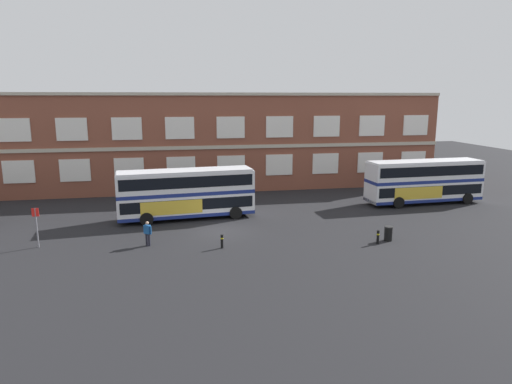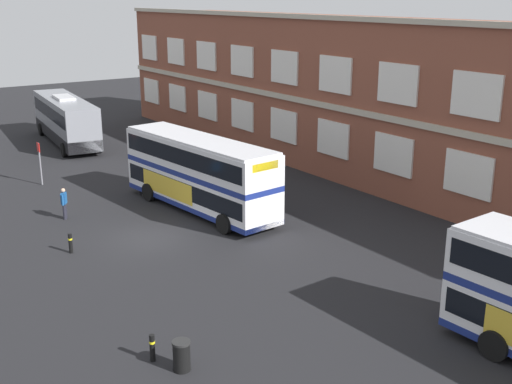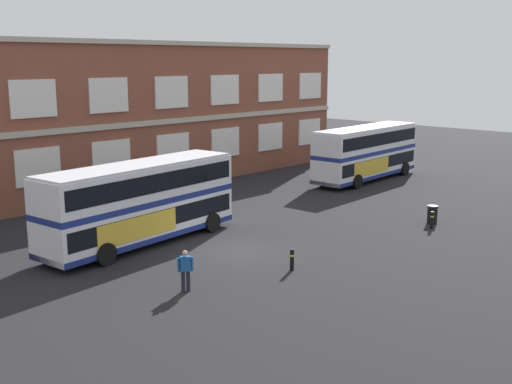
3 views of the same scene
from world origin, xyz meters
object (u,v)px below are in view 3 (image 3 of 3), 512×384
double_decker_middle (366,152)px  waiting_passenger (185,269)px  double_decker_near (141,202)px  station_litter_bin (432,214)px  safety_bollard_west (432,220)px  safety_bollard_east (292,260)px

double_decker_middle → waiting_passenger: bearing=-161.8°
waiting_passenger → double_decker_middle: bearing=18.2°
double_decker_near → waiting_passenger: 7.36m
double_decker_near → double_decker_middle: 22.23m
station_litter_bin → safety_bollard_west: station_litter_bin is taller
waiting_passenger → safety_bollard_east: (4.86, -1.41, -0.44)m
double_decker_middle → station_litter_bin: (-8.54, -10.14, -1.63)m
safety_bollard_west → safety_bollard_east: (-10.59, 1.02, 0.00)m
station_litter_bin → safety_bollard_east: bearing=177.6°
double_decker_middle → station_litter_bin: 13.36m
double_decker_middle → safety_bollard_east: 22.40m
double_decker_near → station_litter_bin: size_ratio=10.88×
safety_bollard_west → safety_bollard_east: 10.64m
double_decker_middle → station_litter_bin: bearing=-130.1°
safety_bollard_west → waiting_passenger: bearing=171.1°
double_decker_middle → safety_bollard_east: (-20.15, -9.65, -1.66)m
station_litter_bin → safety_bollard_west: (-1.02, -0.53, -0.03)m
double_decker_near → station_litter_bin: (13.64, -8.59, -1.63)m
double_decker_middle → safety_bollard_west: (-9.56, -10.67, -1.66)m
waiting_passenger → safety_bollard_west: 15.65m
safety_bollard_west → double_decker_middle: bearing=48.1°
double_decker_near → safety_bollard_west: 15.65m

